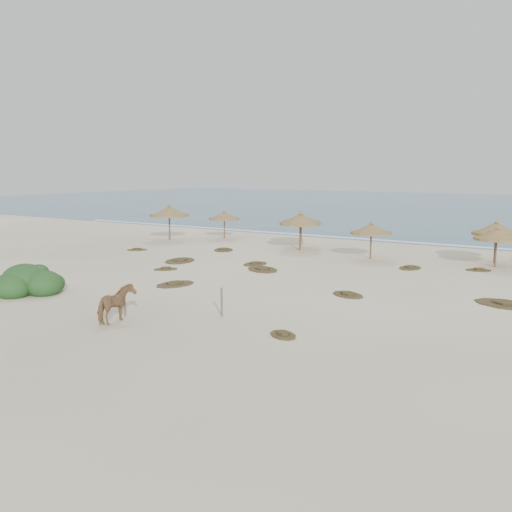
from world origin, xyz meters
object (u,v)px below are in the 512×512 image
object	(u,v)px
palapa_1	(224,216)
horse	(116,304)
palapa_0	(169,212)
bush	(26,282)

from	to	relation	value
palapa_1	horse	xyz separation A→B (m)	(12.82, -24.67, -1.21)
horse	palapa_0	bearing A→B (deg)	-61.29
palapa_0	bush	bearing A→B (deg)	-67.16
palapa_1	bush	world-z (taller)	palapa_1
horse	bush	world-z (taller)	horse
horse	bush	bearing A→B (deg)	-18.86
palapa_1	palapa_0	bearing A→B (deg)	-134.18
palapa_1	bush	distance (m)	23.82
palapa_0	palapa_1	size ratio (longest dim) A/B	1.21
palapa_0	palapa_1	distance (m)	4.77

